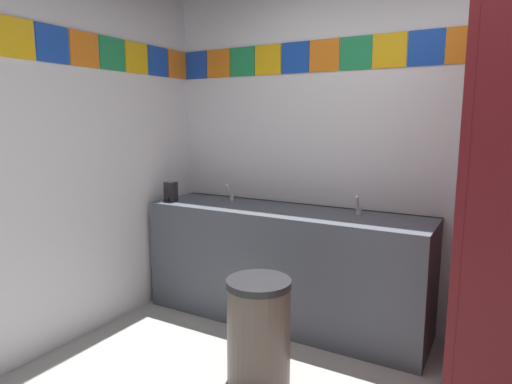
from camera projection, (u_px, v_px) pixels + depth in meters
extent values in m
cube|color=silver|center=(422.00, 137.00, 2.98)|extent=(3.95, 0.08, 2.76)
cube|color=#1947B7|center=(196.00, 65.00, 3.76)|extent=(0.23, 0.01, 0.23)
cube|color=orange|center=(218.00, 64.00, 3.65)|extent=(0.23, 0.01, 0.23)
cube|color=#1E8C4C|center=(242.00, 62.00, 3.53)|extent=(0.23, 0.01, 0.23)
cube|color=yellow|center=(268.00, 60.00, 3.42)|extent=(0.23, 0.01, 0.23)
cube|color=#1947B7|center=(295.00, 58.00, 3.30)|extent=(0.23, 0.01, 0.23)
cube|color=orange|center=(324.00, 55.00, 3.19)|extent=(0.23, 0.01, 0.23)
cube|color=#1E8C4C|center=(356.00, 53.00, 3.08)|extent=(0.23, 0.01, 0.23)
cube|color=yellow|center=(389.00, 50.00, 2.96)|extent=(0.23, 0.01, 0.23)
cube|color=#1947B7|center=(426.00, 48.00, 2.85)|extent=(0.23, 0.01, 0.23)
cube|color=orange|center=(466.00, 45.00, 2.73)|extent=(0.23, 0.01, 0.23)
cube|color=#1E8C4C|center=(509.00, 41.00, 2.62)|extent=(0.23, 0.01, 0.23)
cube|color=silver|center=(0.00, 140.00, 2.52)|extent=(0.08, 3.30, 2.76)
cube|color=yellow|center=(16.00, 38.00, 2.51)|extent=(0.01, 0.23, 0.23)
cube|color=#1947B7|center=(53.00, 44.00, 2.71)|extent=(0.01, 0.23, 0.23)
cube|color=orange|center=(85.00, 49.00, 2.91)|extent=(0.01, 0.23, 0.23)
cube|color=#1E8C4C|center=(112.00, 54.00, 3.11)|extent=(0.01, 0.23, 0.23)
cube|color=yellow|center=(137.00, 58.00, 3.31)|extent=(0.01, 0.23, 0.23)
cube|color=#1947B7|center=(158.00, 62.00, 3.52)|extent=(0.01, 0.23, 0.23)
cube|color=orange|center=(177.00, 65.00, 3.72)|extent=(0.01, 0.23, 0.23)
cube|color=#4C515B|center=(283.00, 265.00, 3.29)|extent=(2.10, 0.56, 0.85)
cube|color=#4C515B|center=(299.00, 209.00, 3.45)|extent=(2.10, 0.03, 0.08)
cylinder|color=white|center=(222.00, 210.00, 3.46)|extent=(0.34, 0.34, 0.10)
cylinder|color=white|center=(352.00, 226.00, 2.94)|extent=(0.34, 0.34, 0.10)
cylinder|color=silver|center=(232.00, 198.00, 3.57)|extent=(0.04, 0.04, 0.05)
cylinder|color=silver|center=(228.00, 190.00, 3.51)|extent=(0.02, 0.06, 0.09)
cylinder|color=silver|center=(359.00, 211.00, 3.05)|extent=(0.04, 0.04, 0.05)
cylinder|color=silver|center=(357.00, 202.00, 3.00)|extent=(0.02, 0.06, 0.09)
cube|color=black|center=(171.00, 192.00, 3.52)|extent=(0.09, 0.07, 0.16)
cylinder|color=black|center=(167.00, 200.00, 3.49)|extent=(0.02, 0.02, 0.03)
cube|color=maroon|center=(472.00, 203.00, 2.25)|extent=(0.04, 1.31, 2.15)
cylinder|color=silver|center=(467.00, 202.00, 1.68)|extent=(0.02, 0.02, 0.10)
cylinder|color=brown|center=(259.00, 335.00, 2.50)|extent=(0.36, 0.36, 0.58)
cylinder|color=#262628|center=(259.00, 283.00, 2.46)|extent=(0.37, 0.37, 0.04)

